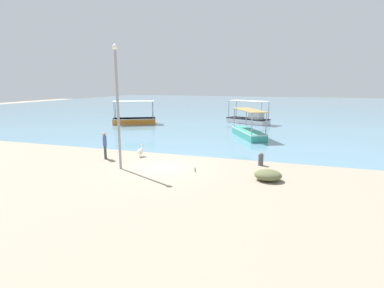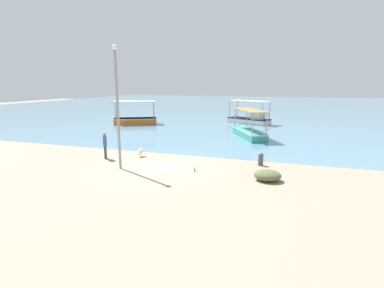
% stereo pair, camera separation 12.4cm
% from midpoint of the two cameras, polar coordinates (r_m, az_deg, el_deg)
% --- Properties ---
extents(ground, '(120.00, 120.00, 0.00)m').
position_cam_midpoint_polar(ground, '(17.20, -5.52, -4.34)').
color(ground, gray).
extents(harbor_water, '(110.00, 90.00, 0.00)m').
position_cam_midpoint_polar(harbor_water, '(63.66, 12.14, 7.07)').
color(harbor_water, '#5E8BA2').
rests_on(harbor_water, ground).
extents(fishing_boat_near_left, '(5.33, 3.79, 2.64)m').
position_cam_midpoint_polar(fishing_boat_near_left, '(35.99, 10.79, 4.83)').
color(fishing_boat_near_left, white).
rests_on(fishing_boat_near_left, harbor_water).
extents(fishing_boat_center, '(5.17, 3.84, 2.65)m').
position_cam_midpoint_polar(fishing_boat_center, '(35.65, -11.03, 4.62)').
color(fishing_boat_center, orange).
rests_on(fishing_boat_center, harbor_water).
extents(fishing_boat_near_right, '(3.72, 5.36, 2.42)m').
position_cam_midpoint_polar(fishing_boat_near_right, '(26.70, 10.56, 2.31)').
color(fishing_boat_near_right, teal).
rests_on(fishing_boat_near_right, harbor_water).
extents(pelican, '(0.33, 0.81, 0.80)m').
position_cam_midpoint_polar(pelican, '(19.67, -9.97, -1.31)').
color(pelican, '#E0997A').
rests_on(pelican, ground).
extents(lamp_post, '(0.28, 0.28, 6.64)m').
position_cam_midpoint_polar(lamp_post, '(16.61, -14.20, 7.74)').
color(lamp_post, gray).
rests_on(lamp_post, ground).
extents(mooring_bollard, '(0.31, 0.31, 0.75)m').
position_cam_midpoint_polar(mooring_bollard, '(17.75, 12.78, -2.73)').
color(mooring_bollard, '#47474C').
rests_on(mooring_bollard, ground).
extents(fisherman_standing, '(0.41, 0.45, 1.69)m').
position_cam_midpoint_polar(fisherman_standing, '(19.50, -16.44, -0.12)').
color(fisherman_standing, '#38423E').
rests_on(fisherman_standing, ground).
extents(net_pile, '(1.33, 1.13, 0.54)m').
position_cam_midpoint_polar(net_pile, '(15.17, 14.04, -5.77)').
color(net_pile, '#61653F').
rests_on(net_pile, ground).
extents(glass_bottle, '(0.07, 0.07, 0.27)m').
position_cam_midpoint_polar(glass_bottle, '(16.16, 0.38, -4.93)').
color(glass_bottle, '#3F7F4C').
rests_on(glass_bottle, ground).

